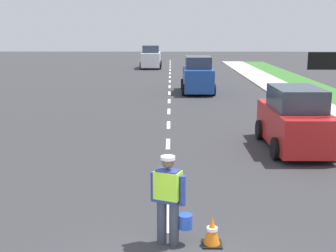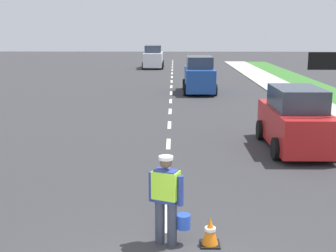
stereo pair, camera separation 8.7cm
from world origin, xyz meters
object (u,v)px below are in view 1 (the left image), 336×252
at_px(lane_direction_sign, 332,80).
at_px(car_outgoing_far, 198,76).
at_px(road_worker, 169,196).
at_px(car_oncoming_third, 151,58).
at_px(traffic_cone_near, 212,231).
at_px(car_parked_curbside, 294,120).

bearing_deg(lane_direction_sign, car_outgoing_far, 102.08).
bearing_deg(road_worker, car_oncoming_third, 93.08).
relative_size(road_worker, car_oncoming_third, 0.41).
distance_m(traffic_cone_near, car_parked_curbside, 7.38).
bearing_deg(traffic_cone_near, road_worker, 177.30).
relative_size(road_worker, car_outgoing_far, 0.40).
height_order(car_parked_curbside, car_outgoing_far, car_outgoing_far).
height_order(traffic_cone_near, car_outgoing_far, car_outgoing_far).
height_order(car_oncoming_third, car_outgoing_far, car_oncoming_third).
height_order(road_worker, car_outgoing_far, car_outgoing_far).
bearing_deg(lane_direction_sign, car_oncoming_third, 102.08).
height_order(traffic_cone_near, car_parked_curbside, car_parked_curbside).
height_order(road_worker, car_oncoming_third, car_oncoming_third).
height_order(lane_direction_sign, car_oncoming_third, lane_direction_sign).
height_order(lane_direction_sign, traffic_cone_near, lane_direction_sign).
height_order(road_worker, car_parked_curbside, car_parked_curbside).
bearing_deg(car_oncoming_third, lane_direction_sign, -77.92).
relative_size(road_worker, car_parked_curbside, 0.42).
distance_m(road_worker, car_parked_curbside, 7.70).
bearing_deg(car_oncoming_third, car_parked_curbside, -78.62).
bearing_deg(car_outgoing_far, traffic_cone_near, -92.54).
distance_m(traffic_cone_near, car_oncoming_third, 36.38).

